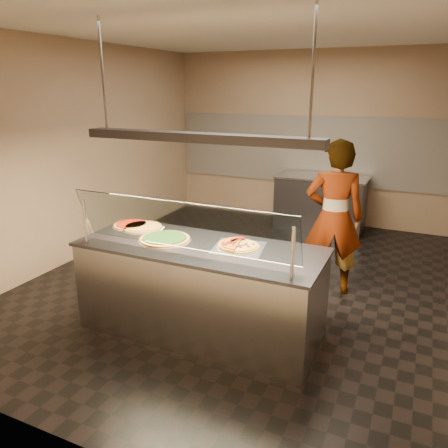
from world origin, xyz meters
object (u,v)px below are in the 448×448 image
at_px(sneeze_guard, 181,226).
at_px(perforated_tray, 239,247).
at_px(worker, 334,218).
at_px(pizza_tomato, 132,224).
at_px(pizza_spinach, 165,239).
at_px(half_pizza_pepperoni, 230,243).
at_px(pizza_spatula, 165,231).
at_px(heat_lamp_housing, 198,137).
at_px(half_pizza_sausage, 248,247).
at_px(pizza_cheese, 143,227).
at_px(serving_counter, 200,289).
at_px(prep_table, 320,203).

xyz_separation_m(sneeze_guard, perforated_tray, (0.37, 0.44, -0.29)).
height_order(perforated_tray, worker, worker).
bearing_deg(sneeze_guard, pizza_tomato, 148.71).
height_order(pizza_spinach, pizza_tomato, pizza_spinach).
bearing_deg(half_pizza_pepperoni, perforated_tray, -1.01).
distance_m(perforated_tray, worker, 1.54).
height_order(pizza_tomato, pizza_spatula, pizza_spatula).
distance_m(perforated_tray, pizza_tomato, 1.34).
distance_m(half_pizza_pepperoni, heat_lamp_housing, 1.03).
distance_m(sneeze_guard, pizza_spinach, 0.58).
distance_m(sneeze_guard, heat_lamp_housing, 0.80).
xyz_separation_m(half_pizza_pepperoni, half_pizza_sausage, (0.18, -0.00, -0.01)).
bearing_deg(sneeze_guard, pizza_cheese, 144.90).
bearing_deg(heat_lamp_housing, pizza_spatula, 161.07).
relative_size(half_pizza_pepperoni, heat_lamp_housing, 0.18).
relative_size(serving_counter, prep_table, 1.58).
relative_size(half_pizza_sausage, pizza_cheese, 0.93).
relative_size(pizza_spinach, worker, 0.29).
distance_m(perforated_tray, half_pizza_sausage, 0.10).
relative_size(pizza_cheese, heat_lamp_housing, 0.19).
distance_m(pizza_spatula, worker, 1.99).
bearing_deg(perforated_tray, pizza_spatula, 174.83).
relative_size(pizza_tomato, prep_table, 0.27).
height_order(sneeze_guard, half_pizza_pepperoni, sneeze_guard).
bearing_deg(pizza_spinach, prep_table, 79.75).
bearing_deg(serving_counter, pizza_tomato, 165.90).
height_order(half_pizza_pepperoni, pizza_spatula, half_pizza_pepperoni).
bearing_deg(pizza_cheese, serving_counter, -15.53).
bearing_deg(half_pizza_pepperoni, pizza_tomato, 173.16).
bearing_deg(sneeze_guard, pizza_spinach, 138.87).
bearing_deg(sneeze_guard, serving_counter, 90.00).
height_order(perforated_tray, half_pizza_sausage, half_pizza_sausage).
relative_size(perforated_tray, pizza_spatula, 2.29).
xyz_separation_m(half_pizza_pepperoni, worker, (0.71, 1.41, -0.05)).
bearing_deg(sneeze_guard, worker, 61.95).
xyz_separation_m(perforated_tray, pizza_spatula, (-0.86, 0.08, 0.02)).
bearing_deg(prep_table, worker, -74.37).
bearing_deg(half_pizza_pepperoni, prep_table, 89.30).
height_order(sneeze_guard, heat_lamp_housing, heat_lamp_housing).
xyz_separation_m(serving_counter, pizza_spatula, (-0.50, 0.17, 0.49)).
height_order(pizza_cheese, prep_table, pizza_cheese).
bearing_deg(pizza_cheese, pizza_tomato, 173.62).
height_order(pizza_spinach, pizza_spatula, pizza_spatula).
relative_size(half_pizza_sausage, worker, 0.22).
height_order(pizza_spatula, prep_table, pizza_spatula).
relative_size(sneeze_guard, half_pizza_pepperoni, 5.24).
xyz_separation_m(half_pizza_pepperoni, prep_table, (0.05, 3.78, -0.50)).
bearing_deg(serving_counter, perforated_tray, 14.05).
height_order(half_pizza_pepperoni, heat_lamp_housing, heat_lamp_housing).
bearing_deg(half_pizza_sausage, perforated_tray, 179.33).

